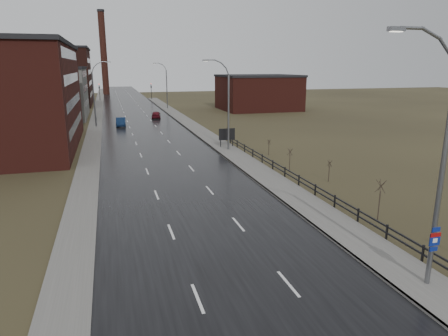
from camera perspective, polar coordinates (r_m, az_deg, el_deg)
road at (r=73.14m, az=-11.53°, el=5.80°), size 14.00×300.00×0.06m
sidewalk_right at (r=50.37m, az=0.74°, el=2.38°), size 3.20×180.00×0.18m
curb_right at (r=49.96m, az=-0.93°, el=2.28°), size 0.16×180.00×0.18m
sidewalk_left at (r=72.96m, az=-17.98°, el=5.40°), size 2.40×260.00×0.12m
warehouse_mid at (r=91.15m, az=-24.20°, el=9.80°), size 16.32×20.40×10.50m
warehouse_far at (r=121.43m, az=-24.84°, el=11.75°), size 26.52×24.48×15.50m
building_right at (r=100.99m, az=4.90°, el=10.73°), size 18.36×16.32×8.50m
smokestack at (r=162.23m, az=-16.83°, el=15.51°), size 2.70×2.70×30.70m
streetlight_main at (r=20.51m, az=28.16°, el=0.04°), size 3.91×0.29×12.11m
streetlight_right_mid at (r=50.42m, az=0.32°, el=9.01°), size 3.36×0.28×11.35m
streetlight_left at (r=74.33m, az=-17.90°, el=10.05°), size 3.36×0.28×11.35m
streetlight_right_far at (r=103.24m, az=-8.35°, el=11.59°), size 3.36×0.28×11.35m
guardrail at (r=35.78m, az=11.14°, el=-1.86°), size 0.10×53.05×1.10m
shrub_c at (r=29.56m, az=21.34°, el=-4.23°), size 0.71×0.75×3.03m
shrub_d at (r=38.49m, az=14.79°, el=-0.31°), size 0.50×0.52×2.08m
shrub_e at (r=41.34m, az=9.38°, el=1.24°), size 0.57×0.61×2.43m
shrub_f at (r=48.76m, az=6.42°, el=3.02°), size 0.46×0.49×1.94m
billboard at (r=52.78m, az=0.40°, el=4.76°), size 2.20×0.17×2.60m
traffic_light_left at (r=132.31m, az=-17.42°, el=11.14°), size 0.58×2.73×5.30m
traffic_light_right at (r=133.00m, az=-10.38°, el=11.56°), size 0.58×2.73×5.30m
car_near at (r=74.35m, az=-14.51°, el=6.35°), size 1.85×4.74×1.54m
car_far at (r=84.38m, az=-9.68°, el=7.50°), size 2.38×4.67×1.52m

